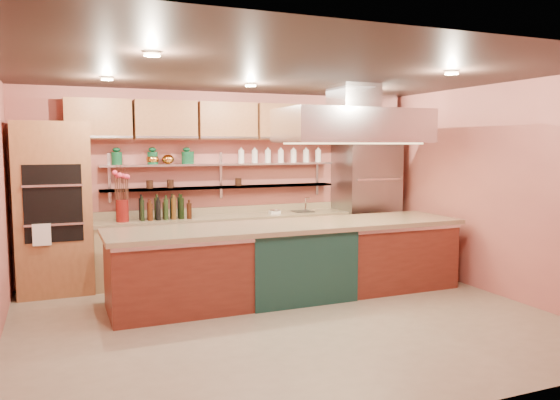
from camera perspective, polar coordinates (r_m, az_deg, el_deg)
name	(u,v)px	position (r m, az deg, el deg)	size (l,w,h in m)	color
floor	(286,319)	(6.46, 0.67, -12.33)	(6.00, 5.00, 0.02)	gray
ceiling	(287,72)	(6.19, 0.70, 13.24)	(6.00, 5.00, 0.02)	black
wall_back	(223,183)	(8.51, -5.93, 1.75)	(6.00, 0.04, 2.80)	#B96257
wall_front	(425,230)	(4.00, 14.87, -3.03)	(6.00, 0.04, 2.80)	#B96257
wall_right	(492,190)	(7.84, 21.31, 1.02)	(0.04, 5.00, 2.80)	#B96257
oven_stack	(54,209)	(7.87, -22.58, -0.83)	(0.95, 0.64, 2.30)	#985D37
refrigerator	(366,202)	(9.17, 8.98, -0.20)	(0.95, 0.72, 2.10)	gray
back_counter	(227,246)	(8.33, -5.60, -4.83)	(3.84, 0.64, 0.93)	tan
wall_shelf_lower	(223,187)	(8.38, -6.00, 1.34)	(3.60, 0.26, 0.03)	silver
wall_shelf_upper	(223,164)	(8.36, -6.02, 3.73)	(3.60, 0.26, 0.03)	silver
upper_cabinets	(226,121)	(8.33, -5.64, 8.20)	(4.60, 0.36, 0.55)	#985D37
range_hood	(353,126)	(7.46, 7.65, 7.68)	(2.00, 1.00, 0.45)	silver
ceiling_downlights	(280,77)	(6.37, -0.02, 12.76)	(4.00, 2.80, 0.02)	#FFE5A5
island	(292,260)	(7.21, 1.22, -6.32)	(4.64, 1.01, 0.97)	maroon
flower_vase	(122,211)	(7.89, -16.16, -1.08)	(0.17, 0.17, 0.31)	maroon
oil_bottle_cluster	(165,211)	(7.98, -11.88, -1.10)	(0.78, 0.22, 0.25)	black
kitchen_scale	(275,211)	(8.46, -0.55, -1.15)	(0.16, 0.12, 0.09)	white
bar_faucet	(306,205)	(8.77, 2.68, -0.47)	(0.03, 0.03, 0.22)	silver
copper_kettle	(168,159)	(8.16, -11.63, 4.19)	(0.18, 0.18, 0.14)	orange
green_canister	(189,158)	(8.22, -9.50, 4.39)	(0.15, 0.15, 0.18)	#0E4125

